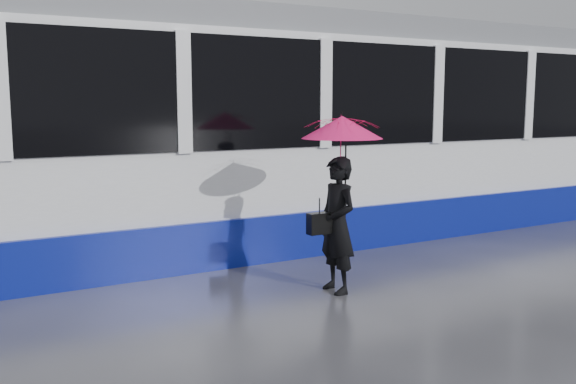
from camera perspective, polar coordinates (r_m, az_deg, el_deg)
ground at (r=6.99m, az=-3.63°, el=-9.41°), size 90.00×90.00×0.00m
rails at (r=9.22m, az=-10.56°, el=-5.18°), size 34.00×1.51×0.02m
tram at (r=8.59m, az=-21.56°, el=4.42°), size 26.00×2.56×3.35m
woman at (r=7.06m, az=4.39°, el=-2.94°), size 0.36×0.55×1.50m
umbrella at (r=6.98m, az=4.81°, el=4.35°), size 0.89×0.89×1.02m
handbag at (r=6.95m, az=2.80°, el=-2.79°), size 0.27×0.12×0.41m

